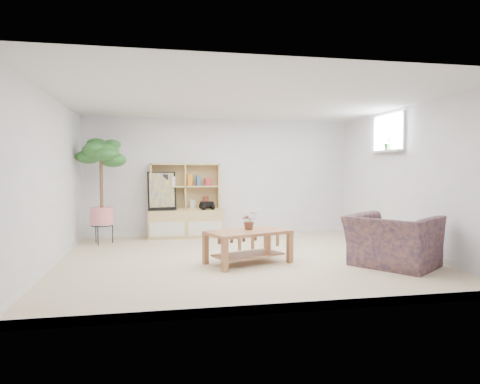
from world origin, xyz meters
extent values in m
cube|color=beige|center=(0.00, 0.00, 0.00)|extent=(5.50, 5.00, 0.01)
cube|color=silver|center=(0.00, 0.00, 2.40)|extent=(5.50, 5.00, 0.01)
cube|color=silver|center=(0.00, 2.50, 1.20)|extent=(5.50, 0.01, 2.40)
cube|color=silver|center=(0.00, -2.50, 1.20)|extent=(5.50, 0.01, 2.40)
cube|color=silver|center=(-2.75, 0.00, 1.20)|extent=(0.01, 5.00, 2.40)
cube|color=silver|center=(2.75, 0.00, 1.20)|extent=(0.01, 5.00, 2.40)
cube|color=white|center=(2.67, 0.60, 1.68)|extent=(0.14, 1.00, 0.04)
imported|color=#176113|center=(0.04, -0.22, 0.61)|extent=(0.28, 0.25, 0.26)
imported|color=#0D123B|center=(1.93, -0.92, 0.41)|extent=(1.44, 1.47, 0.82)
imported|color=#1C4516|center=(2.67, 0.53, 1.82)|extent=(0.15, 0.13, 0.25)
camera|label=1|loc=(-1.29, -6.32, 1.36)|focal=32.00mm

